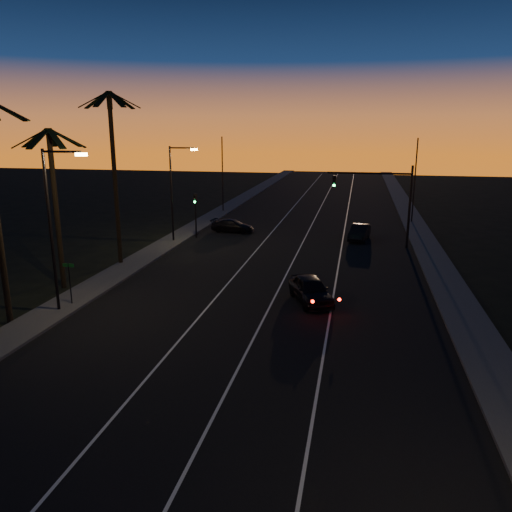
% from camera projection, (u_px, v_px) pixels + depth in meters
% --- Properties ---
extents(road, '(20.00, 170.00, 0.01)m').
position_uv_depth(road, '(280.00, 273.00, 35.42)').
color(road, black).
rests_on(road, ground).
extents(sidewalk_left, '(2.40, 170.00, 0.16)m').
position_uv_depth(sidewalk_left, '(133.00, 264.00, 37.58)').
color(sidewalk_left, '#393937').
rests_on(sidewalk_left, ground).
extents(sidewalk_right, '(2.40, 170.00, 0.16)m').
position_uv_depth(sidewalk_right, '(446.00, 282.00, 33.21)').
color(sidewalk_right, '#393937').
rests_on(sidewalk_right, ground).
extents(lane_stripe_left, '(0.12, 160.00, 0.01)m').
position_uv_depth(lane_stripe_left, '(239.00, 271.00, 36.00)').
color(lane_stripe_left, silver).
rests_on(lane_stripe_left, road).
extents(lane_stripe_mid, '(0.12, 160.00, 0.01)m').
position_uv_depth(lane_stripe_mid, '(287.00, 274.00, 35.32)').
color(lane_stripe_mid, silver).
rests_on(lane_stripe_mid, road).
extents(lane_stripe_right, '(0.12, 160.00, 0.01)m').
position_uv_depth(lane_stripe_right, '(337.00, 276.00, 34.63)').
color(lane_stripe_right, silver).
rests_on(lane_stripe_right, road).
extents(palm_mid, '(4.25, 4.16, 10.03)m').
position_uv_depth(palm_mid, '(54.00, 191.00, 30.74)').
color(palm_mid, black).
rests_on(palm_mid, ground).
extents(palm_far, '(4.25, 4.16, 12.53)m').
position_uv_depth(palm_far, '(114.00, 162.00, 35.89)').
color(palm_far, black).
rests_on(palm_far, ground).
extents(streetlight_left_near, '(2.55, 0.26, 9.00)m').
position_uv_depth(streetlight_left_near, '(54.00, 219.00, 26.69)').
color(streetlight_left_near, black).
rests_on(streetlight_left_near, ground).
extents(streetlight_left_far, '(2.55, 0.26, 8.50)m').
position_uv_depth(streetlight_left_far, '(175.00, 186.00, 43.82)').
color(streetlight_left_far, black).
rests_on(streetlight_left_far, ground).
extents(street_sign, '(0.70, 0.06, 2.60)m').
position_uv_depth(street_sign, '(70.00, 279.00, 28.57)').
color(street_sign, black).
rests_on(street_sign, ground).
extents(signal_mast, '(7.10, 0.41, 7.00)m').
position_uv_depth(signal_mast, '(382.00, 191.00, 42.31)').
color(signal_mast, black).
rests_on(signal_mast, ground).
extents(signal_post, '(0.28, 0.37, 4.20)m').
position_uv_depth(signal_post, '(195.00, 207.00, 46.01)').
color(signal_post, black).
rests_on(signal_post, ground).
extents(far_pole_left, '(0.14, 0.14, 9.00)m').
position_uv_depth(far_pole_left, '(222.00, 175.00, 60.14)').
color(far_pole_left, black).
rests_on(far_pole_left, ground).
extents(far_pole_right, '(0.14, 0.14, 9.00)m').
position_uv_depth(far_pole_right, '(415.00, 181.00, 53.01)').
color(far_pole_right, black).
rests_on(far_pole_right, ground).
extents(lead_car, '(3.55, 5.23, 1.52)m').
position_uv_depth(lead_car, '(311.00, 290.00, 29.45)').
color(lead_car, black).
rests_on(lead_car, road).
extents(right_car, '(2.12, 4.40, 1.39)m').
position_uv_depth(right_car, '(359.00, 232.00, 45.81)').
color(right_car, black).
rests_on(right_car, road).
extents(cross_car, '(4.39, 2.15, 1.23)m').
position_uv_depth(cross_car, '(232.00, 226.00, 49.25)').
color(cross_car, black).
rests_on(cross_car, road).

